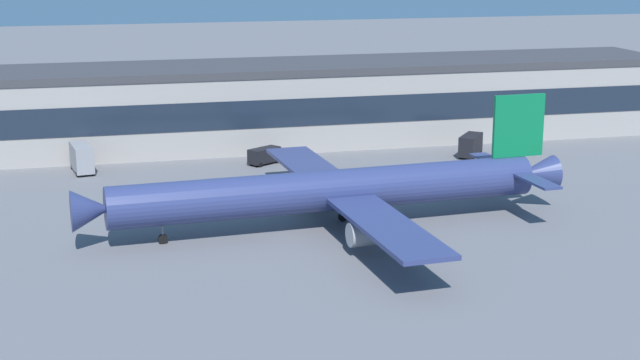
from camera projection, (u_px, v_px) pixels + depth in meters
name	position (u px, v px, depth m)	size (l,w,h in m)	color
ground_plane	(283.00, 233.00, 111.37)	(600.00, 600.00, 0.00)	slate
terminal_building	(221.00, 106.00, 157.69)	(156.73, 19.29, 13.60)	#9E9993
airliner	(336.00, 190.00, 112.56)	(60.45, 52.14, 15.03)	navy
catering_truck	(82.00, 157.00, 140.36)	(3.63, 7.50, 4.15)	gray
stair_truck	(471.00, 144.00, 150.72)	(5.59, 6.20, 3.55)	black
crew_van	(265.00, 155.00, 145.69)	(5.56, 4.68, 2.55)	black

